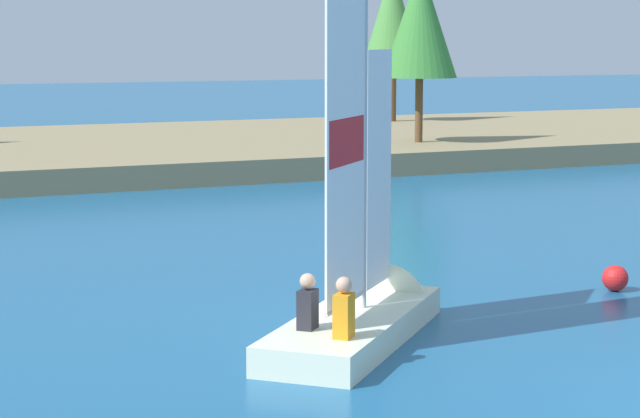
{
  "coord_description": "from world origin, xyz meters",
  "views": [
    {
      "loc": [
        -9.46,
        -9.02,
        4.0
      ],
      "look_at": [
        -1.32,
        8.69,
        1.2
      ],
      "focal_mm": 66.31,
      "sensor_mm": 36.0,
      "label": 1
    }
  ],
  "objects": [
    {
      "name": "shore_bank",
      "position": [
        0.0,
        29.2,
        0.34
      ],
      "size": [
        80.0,
        15.68,
        0.68
      ],
      "primitive_type": "cube",
      "color": "#897A56",
      "rests_on": "ground"
    },
    {
      "name": "shoreline_tree_midright",
      "position": [
        9.5,
        24.52,
        4.58
      ],
      "size": [
        2.43,
        2.43,
        5.74
      ],
      "color": "brown",
      "rests_on": "shore_bank"
    },
    {
      "name": "shoreline_tree_right",
      "position": [
        13.4,
        33.71,
        5.13
      ],
      "size": [
        2.11,
        2.11,
        6.29
      ],
      "color": "brown",
      "rests_on": "shore_bank"
    },
    {
      "name": "sailboat",
      "position": [
        -2.12,
        5.26,
        0.47
      ],
      "size": [
        4.17,
        4.19,
        6.44
      ],
      "rotation": [
        0.0,
        0.0,
        0.79
      ],
      "color": "silver",
      "rests_on": "ground"
    },
    {
      "name": "channel_buoy",
      "position": [
        2.61,
        5.88,
        0.21
      ],
      "size": [
        0.42,
        0.42,
        0.42
      ],
      "primitive_type": "sphere",
      "color": "red",
      "rests_on": "ground"
    }
  ]
}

